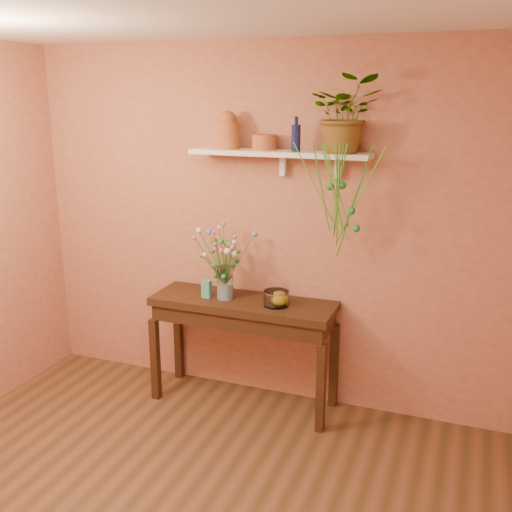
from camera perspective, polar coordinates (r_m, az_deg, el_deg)
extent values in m
cube|color=tan|center=(4.44, 2.07, 2.69)|extent=(4.00, 0.04, 2.70)
cube|color=#372212|center=(4.44, -1.24, -4.59)|extent=(1.38, 0.44, 0.06)
cube|color=#372212|center=(4.47, -1.24, -5.66)|extent=(1.33, 0.41, 0.12)
cube|color=#372212|center=(4.74, -9.66, -9.75)|extent=(0.06, 0.06, 0.66)
cube|color=#372212|center=(4.28, 6.25, -12.53)|extent=(0.06, 0.06, 0.66)
cube|color=#372212|center=(5.04, -7.44, -8.05)|extent=(0.06, 0.06, 0.66)
cube|color=#372212|center=(4.61, 7.49, -10.39)|extent=(0.06, 0.06, 0.66)
cube|color=white|center=(4.21, 2.21, 9.85)|extent=(1.30, 0.24, 0.04)
cube|color=white|center=(4.31, 2.61, 8.73)|extent=(0.04, 0.05, 0.15)
cube|color=white|center=(4.21, 7.85, 8.44)|extent=(0.04, 0.05, 0.15)
cylinder|color=#BC6937|center=(4.34, -2.71, 11.50)|extent=(0.19, 0.19, 0.19)
sphere|color=#BC6937|center=(4.33, -2.73, 12.93)|extent=(0.13, 0.13, 0.13)
cylinder|color=#BC6937|center=(4.28, 0.79, 10.89)|extent=(0.19, 0.19, 0.11)
cylinder|color=#131844|center=(4.14, 3.86, 11.22)|extent=(0.08, 0.08, 0.18)
cylinder|color=#131844|center=(4.14, 3.89, 12.85)|extent=(0.03, 0.03, 0.05)
imported|color=#237725|center=(4.08, 8.63, 13.35)|extent=(0.55, 0.51, 0.51)
cylinder|color=#237725|center=(4.00, 9.81, 6.49)|extent=(0.18, 0.04, 0.59)
cylinder|color=green|center=(3.95, 9.90, 5.51)|extent=(0.36, 0.25, 0.71)
cylinder|color=green|center=(4.02, 5.76, 6.59)|extent=(0.27, 0.19, 0.61)
cylinder|color=#237725|center=(4.00, 6.30, 6.58)|extent=(0.12, 0.06, 0.60)
cylinder|color=green|center=(3.96, 7.78, 8.13)|extent=(0.01, 0.18, 0.37)
cylinder|color=green|center=(3.98, 7.81, 6.65)|extent=(0.16, 0.15, 0.58)
cylinder|color=#237725|center=(3.99, 7.94, 6.19)|extent=(0.07, 0.10, 0.64)
cylinder|color=green|center=(3.97, 7.59, 6.07)|extent=(0.15, 0.13, 0.65)
cylinder|color=green|center=(3.96, 7.88, 5.53)|extent=(0.07, 0.26, 0.72)
cylinder|color=#237725|center=(3.95, 7.78, 6.27)|extent=(0.07, 0.34, 0.62)
cylinder|color=green|center=(3.93, 7.39, 6.16)|extent=(0.12, 0.24, 0.63)
cylinder|color=green|center=(3.98, 8.03, 6.91)|extent=(0.13, 0.16, 0.54)
cylinder|color=#237725|center=(4.00, 9.41, 5.10)|extent=(0.24, 0.09, 0.79)
sphere|color=#237725|center=(3.99, 8.31, 6.72)|extent=(0.05, 0.05, 0.05)
sphere|color=#237725|center=(3.99, 9.60, 2.63)|extent=(0.05, 0.05, 0.05)
sphere|color=#237725|center=(3.95, 9.15, 4.30)|extent=(0.05, 0.05, 0.05)
sphere|color=#237725|center=(3.96, 7.12, 6.66)|extent=(0.05, 0.05, 0.05)
cylinder|color=white|center=(4.42, -3.00, -2.57)|extent=(0.12, 0.12, 0.25)
cylinder|color=silver|center=(4.44, -2.98, -3.37)|extent=(0.11, 0.11, 0.12)
cylinder|color=#386B28|center=(4.35, -3.13, -1.08)|extent=(0.02, 0.07, 0.27)
sphere|color=#E64499|center=(4.28, -3.26, 0.50)|extent=(0.05, 0.05, 0.05)
cylinder|color=#386B28|center=(4.30, -3.16, -0.66)|extent=(0.05, 0.16, 0.36)
sphere|color=#237725|center=(4.17, -3.34, 1.40)|extent=(0.04, 0.04, 0.04)
cylinder|color=#386B28|center=(4.29, -2.89, -1.12)|extent=(0.09, 0.16, 0.30)
sphere|color=silver|center=(4.17, -2.77, 0.45)|extent=(0.05, 0.05, 0.05)
cylinder|color=#386B28|center=(4.32, -2.56, -1.25)|extent=(0.12, 0.11, 0.27)
sphere|color=silver|center=(4.21, -2.10, 0.17)|extent=(0.04, 0.04, 0.04)
cylinder|color=#386B28|center=(4.35, -2.78, -0.78)|extent=(0.06, 0.05, 0.31)
sphere|color=#5D8D39|center=(4.28, -2.57, 1.10)|extent=(0.05, 0.05, 0.05)
cylinder|color=#386B28|center=(4.34, -2.64, -0.91)|extent=(0.09, 0.05, 0.29)
sphere|color=#E64499|center=(4.27, -2.28, 0.84)|extent=(0.05, 0.05, 0.05)
cylinder|color=#386B28|center=(4.35, -2.36, -1.09)|extent=(0.12, 0.03, 0.26)
sphere|color=#5D8D39|center=(4.29, -1.70, 0.47)|extent=(0.04, 0.04, 0.04)
cylinder|color=#386B28|center=(4.35, -2.52, -0.40)|extent=(0.09, 0.01, 0.36)
sphere|color=#E64499|center=(4.29, -2.03, 1.87)|extent=(0.04, 0.04, 0.04)
cylinder|color=#386B28|center=(4.37, -2.54, -0.65)|extent=(0.08, 0.02, 0.32)
sphere|color=silver|center=(4.32, -2.07, 1.34)|extent=(0.04, 0.04, 0.04)
cylinder|color=#386B28|center=(4.40, -1.56, -0.26)|extent=(0.18, 0.15, 0.36)
sphere|color=#538CD9|center=(4.38, -0.11, 2.11)|extent=(0.04, 0.04, 0.04)
cylinder|color=#386B28|center=(4.39, -2.64, -0.82)|extent=(0.05, 0.05, 0.28)
sphere|color=#E64499|center=(4.36, -2.29, 0.98)|extent=(0.05, 0.05, 0.05)
cylinder|color=#386B28|center=(4.40, -2.57, -0.30)|extent=(0.05, 0.08, 0.36)
sphere|color=#237725|center=(4.38, -2.15, 2.03)|extent=(0.03, 0.03, 0.03)
cylinder|color=#386B28|center=(4.44, -2.42, -1.10)|extent=(0.04, 0.14, 0.21)
sphere|color=silver|center=(4.47, -1.85, 0.39)|extent=(0.04, 0.04, 0.04)
cylinder|color=#386B28|center=(4.45, -2.31, -1.08)|extent=(0.05, 0.15, 0.22)
sphere|color=silver|center=(4.47, -1.63, 0.43)|extent=(0.03, 0.03, 0.03)
cylinder|color=#386B28|center=(4.42, -2.94, -0.66)|extent=(0.03, 0.08, 0.29)
sphere|color=#5D8D39|center=(4.41, -2.89, 1.28)|extent=(0.05, 0.05, 0.05)
cylinder|color=#386B28|center=(4.40, -3.08, 0.25)|extent=(0.05, 0.08, 0.44)
sphere|color=#E64499|center=(4.39, -3.17, 3.13)|extent=(0.03, 0.03, 0.03)
cylinder|color=#386B28|center=(4.46, -3.48, -0.53)|extent=(0.14, 0.14, 0.29)
sphere|color=#5D8D39|center=(4.51, -3.96, 1.50)|extent=(0.04, 0.04, 0.04)
cylinder|color=#386B28|center=(4.44, -3.54, -0.16)|extent=(0.13, 0.10, 0.36)
sphere|color=#E64499|center=(4.46, -4.09, 2.25)|extent=(0.03, 0.03, 0.03)
cylinder|color=#386B28|center=(4.40, -3.27, 0.07)|extent=(0.07, 0.06, 0.41)
sphere|color=silver|center=(4.39, -3.54, 2.76)|extent=(0.03, 0.03, 0.03)
cylinder|color=#386B28|center=(4.44, -3.77, -0.12)|extent=(0.17, 0.10, 0.36)
sphere|color=#538CD9|center=(4.48, -4.55, 2.33)|extent=(0.04, 0.04, 0.04)
cylinder|color=#386B28|center=(4.40, -4.46, -0.43)|extent=(0.23, 0.05, 0.34)
sphere|color=#E64499|center=(4.39, -5.93, 1.77)|extent=(0.03, 0.03, 0.03)
cylinder|color=#386B28|center=(4.40, -3.59, -1.06)|extent=(0.10, 0.02, 0.24)
sphere|color=#237725|center=(4.38, -4.20, 0.49)|extent=(0.04, 0.04, 0.04)
cylinder|color=#386B28|center=(4.38, -4.23, -0.09)|extent=(0.19, 0.05, 0.40)
sphere|color=silver|center=(4.35, -5.48, 2.47)|extent=(0.04, 0.04, 0.04)
cylinder|color=#386B28|center=(4.36, -3.97, -1.27)|extent=(0.11, 0.12, 0.24)
sphere|color=silver|center=(4.31, -4.98, 0.09)|extent=(0.04, 0.04, 0.04)
cylinder|color=#386B28|center=(4.36, -4.10, -1.29)|extent=(0.13, 0.13, 0.24)
sphere|color=#5D8D39|center=(4.31, -5.23, 0.06)|extent=(0.04, 0.04, 0.04)
cylinder|color=#386B28|center=(4.36, -3.43, -0.96)|extent=(0.05, 0.07, 0.28)
sphere|color=#E64499|center=(4.30, -3.88, 0.72)|extent=(0.04, 0.04, 0.04)
cylinder|color=#386B28|center=(4.34, -3.44, -0.77)|extent=(0.04, 0.09, 0.32)
sphere|color=#5D8D39|center=(4.27, -3.91, 1.13)|extent=(0.04, 0.04, 0.04)
sphere|color=#237725|center=(4.43, -3.92, -1.92)|extent=(0.04, 0.04, 0.04)
sphere|color=#237725|center=(4.27, -3.13, -2.01)|extent=(0.04, 0.04, 0.04)
sphere|color=#237725|center=(4.32, -4.03, -0.93)|extent=(0.04, 0.04, 0.04)
sphere|color=#237725|center=(4.44, -4.11, -0.92)|extent=(0.04, 0.04, 0.04)
sphere|color=#237725|center=(4.51, -2.21, -0.99)|extent=(0.04, 0.04, 0.04)
sphere|color=#237725|center=(4.48, -1.84, -0.51)|extent=(0.04, 0.04, 0.04)
cylinder|color=white|center=(4.30, 1.95, -4.07)|extent=(0.18, 0.18, 0.11)
cylinder|color=white|center=(4.31, 1.95, -4.69)|extent=(0.18, 0.18, 0.01)
sphere|color=gold|center=(4.30, 2.23, -4.15)|extent=(0.09, 0.09, 0.09)
cube|color=teal|center=(4.47, -4.77, -3.17)|extent=(0.07, 0.05, 0.13)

